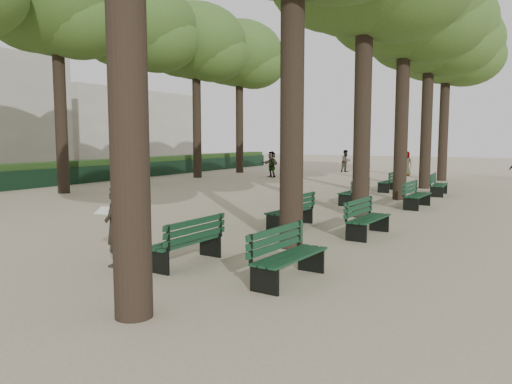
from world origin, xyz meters
The scene contains 23 objects.
ground centered at (0.00, 0.00, 0.00)m, with size 120.00×120.00×0.00m, color tan.
tree_central_3 centered at (1.50, 13.00, 7.65)m, with size 6.00×6.00×9.95m.
tree_central_4 centered at (1.50, 18.00, 7.65)m, with size 6.00×6.00×9.95m.
tree_central_5 centered at (1.50, 23.00, 7.65)m, with size 6.00×6.00×9.95m.
tree_far_2 centered at (-12.00, 8.00, 8.14)m, with size 6.00×6.00×10.45m.
tree_far_3 centered at (-12.00, 13.00, 8.14)m, with size 6.00×6.00×10.45m.
tree_far_4 centered at (-12.00, 18.00, 8.14)m, with size 6.00×6.00×10.45m.
tree_far_5 centered at (-12.00, 23.00, 8.14)m, with size 6.00×6.00×10.45m.
bench_left_0 centered at (0.37, 0.64, 0.27)m, with size 0.65×1.82×0.92m.
bench_left_1 centered at (0.37, 5.33, 0.27)m, with size 0.75×1.85×0.92m.
bench_left_2 centered at (0.37, 10.76, 0.27)m, with size 0.69×1.83×0.92m.
bench_left_3 centered at (0.37, 15.80, 0.27)m, with size 0.67×1.83×0.92m.
bench_right_0 centered at (2.63, 0.56, 0.27)m, with size 0.71×1.84×0.92m.
bench_right_1 centered at (2.63, 5.09, 0.27)m, with size 0.70×1.84×0.92m.
bench_right_2 centered at (2.63, 10.87, 0.27)m, with size 0.67×1.83×0.92m.
bench_right_3 centered at (2.63, 15.26, 0.27)m, with size 0.67×1.83×0.92m.
man_with_map centered at (-0.74, -0.10, 0.77)m, with size 0.70×0.69×1.54m.
pedestrian_e centered at (-8.11, 20.40, 0.81)m, with size 1.50×0.32×1.62m, color #262628.
pedestrian_a centered at (-5.60, 26.97, 0.79)m, with size 0.77×0.32×1.58m, color #262628.
pedestrian_d centered at (-1.10, 25.66, 0.79)m, with size 0.77×0.32×1.58m, color #262628.
fence centered at (-15.00, 11.00, 0.45)m, with size 0.08×42.00×0.90m, color black.
hedge centered at (-15.70, 11.00, 0.60)m, with size 1.20×42.00×1.20m, color #1E3C14.
building_far centered at (-33.00, 30.00, 3.50)m, with size 12.00×16.00×7.00m, color #B7B2A3.
Camera 1 is at (6.21, -6.94, 2.45)m, focal length 35.00 mm.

